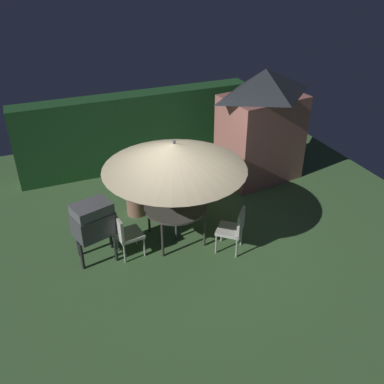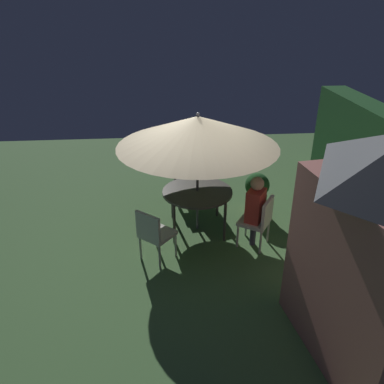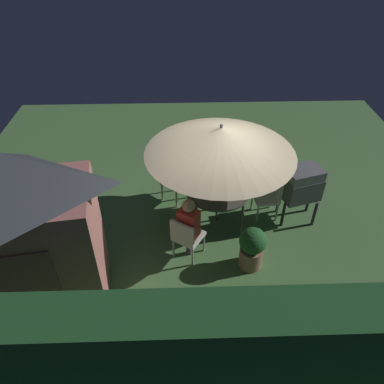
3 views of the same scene
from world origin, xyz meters
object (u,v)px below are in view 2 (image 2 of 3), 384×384
at_px(patio_umbrella, 198,131).
at_px(person_in_red, 256,204).
at_px(patio_table, 197,194).
at_px(chair_near_shed, 259,219).
at_px(chair_far_side, 186,179).
at_px(bbq_grill, 190,154).
at_px(chair_toward_hedge, 154,232).
at_px(potted_plant_by_shed, 257,192).

distance_m(patio_umbrella, person_in_red, 1.51).
bearing_deg(patio_table, chair_near_shed, 57.07).
relative_size(patio_table, person_in_red, 0.98).
distance_m(patio_table, patio_umbrella, 1.14).
xyz_separation_m(patio_table, chair_near_shed, (0.63, 0.97, -0.19)).
bearing_deg(chair_far_side, bbq_grill, 167.18).
bearing_deg(chair_far_side, person_in_red, 32.03).
xyz_separation_m(patio_umbrella, chair_far_side, (-1.06, -0.13, -1.33)).
bearing_deg(chair_toward_hedge, patio_table, 139.38).
bearing_deg(chair_toward_hedge, bbq_grill, 163.10).
relative_size(patio_table, patio_umbrella, 0.46).
relative_size(patio_umbrella, chair_far_side, 2.98).
xyz_separation_m(chair_near_shed, potted_plant_by_shed, (-1.12, 0.23, -0.08)).
xyz_separation_m(chair_toward_hedge, potted_plant_by_shed, (-1.39, 1.96, -0.08)).
relative_size(chair_far_side, person_in_red, 0.71).
bearing_deg(bbq_grill, potted_plant_by_shed, 47.74).
bearing_deg(bbq_grill, chair_near_shed, 23.80).
xyz_separation_m(chair_near_shed, chair_far_side, (-1.69, -1.10, 0.00)).
bearing_deg(patio_table, potted_plant_by_shed, 112.47).
relative_size(patio_table, chair_near_shed, 1.37).
bearing_deg(bbq_grill, patio_table, 0.36).
relative_size(bbq_grill, chair_near_shed, 1.33).
relative_size(chair_near_shed, person_in_red, 0.71).
distance_m(patio_umbrella, chair_far_side, 1.71).
xyz_separation_m(bbq_grill, potted_plant_by_shed, (1.10, 1.21, -0.41)).
distance_m(chair_near_shed, chair_toward_hedge, 1.75).
bearing_deg(patio_umbrella, patio_table, 2.86).
relative_size(bbq_grill, potted_plant_by_shed, 1.45).
distance_m(patio_table, bbq_grill, 1.60).
bearing_deg(chair_near_shed, chair_far_side, -146.94).
xyz_separation_m(patio_table, potted_plant_by_shed, (-0.49, 1.20, -0.27)).
xyz_separation_m(patio_table, chair_far_side, (-1.06, -0.13, -0.19)).
height_order(patio_umbrella, chair_toward_hedge, patio_umbrella).
height_order(bbq_grill, person_in_red, person_in_red).
bearing_deg(patio_table, chair_toward_hedge, -40.62).
bearing_deg(patio_table, patio_umbrella, -177.14).
xyz_separation_m(patio_umbrella, person_in_red, (0.58, 0.90, -1.07)).
relative_size(patio_table, chair_far_side, 1.37).
distance_m(patio_umbrella, chair_toward_hedge, 1.77).
bearing_deg(person_in_red, bbq_grill, -157.34).
bearing_deg(person_in_red, chair_near_shed, 57.07).
bearing_deg(chair_toward_hedge, patio_umbrella, 139.38).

